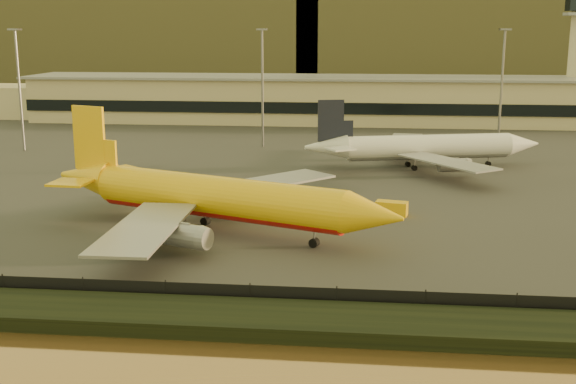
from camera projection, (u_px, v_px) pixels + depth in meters
The scene contains 11 objects.
ground at pixel (251, 264), 79.82m from camera, with size 900.00×900.00×0.00m, color black.
embankment at pixel (221, 318), 63.17m from camera, with size 320.00×7.00×1.40m, color black.
tarmac at pixel (313, 138), 171.93m from camera, with size 320.00×220.00×0.20m, color #2D2D2D.
perimeter_fence at pixel (229, 295), 66.92m from camera, with size 300.00×0.05×2.20m, color black.
terminal_building at pixel (269, 99), 201.71m from camera, with size 202.00×25.00×12.60m.
apron_light_masts at pixel (380, 78), 147.53m from camera, with size 152.20×12.20×25.40m.
distant_hills at pixel (308, 18), 404.79m from camera, with size 470.00×160.00×70.00m.
dhl_cargo_jet at pixel (212, 198), 90.86m from camera, with size 48.72×46.15×15.10m.
white_narrowbody_jet at pixel (424, 148), 133.23m from camera, with size 44.45×42.52×12.93m.
gse_vehicle_yellow at pixel (392, 208), 99.99m from camera, with size 4.32×1.94×1.94m, color #F5B60C.
gse_vehicle_white at pixel (173, 192), 110.94m from camera, with size 3.72×1.68×1.68m, color white.
Camera 1 is at (12.18, -75.21, 25.44)m, focal length 45.00 mm.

